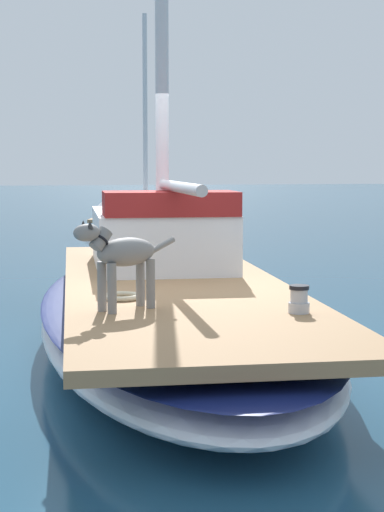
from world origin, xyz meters
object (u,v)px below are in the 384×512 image
at_px(dog_grey, 121,255).
at_px(coiled_rope, 121,296).
at_px(sailboat_main, 174,314).
at_px(moored_boat_far_astern, 143,211).
at_px(deck_winch, 299,300).

xyz_separation_m(dog_grey, coiled_rope, (0.04, 0.51, -0.40)).
bearing_deg(coiled_rope, sailboat_main, 58.76).
bearing_deg(moored_boat_far_astern, deck_winch, -92.42).
bearing_deg(dog_grey, coiled_rope, 85.27).
distance_m(dog_grey, deck_winch, 1.38).
bearing_deg(moored_boat_far_astern, sailboat_main, -95.57).
bearing_deg(moored_boat_far_astern, dog_grey, -97.42).
relative_size(deck_winch, coiled_rope, 0.65).
height_order(coiled_rope, moored_boat_far_astern, moored_boat_far_astern).
xyz_separation_m(sailboat_main, deck_winch, (0.66, -1.84, 0.42)).
distance_m(sailboat_main, coiled_rope, 1.19).
xyz_separation_m(dog_grey, deck_winch, (1.30, -0.35, -0.32)).
height_order(sailboat_main, deck_winch, deck_winch).
xyz_separation_m(coiled_rope, moored_boat_far_astern, (1.90, 14.42, -0.13)).
relative_size(dog_grey, coiled_rope, 2.63).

